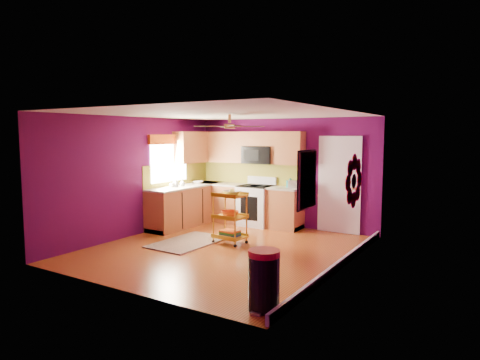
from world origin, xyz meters
The scene contains 18 objects.
ground centered at (0.00, 0.00, 0.00)m, with size 5.00×5.00×0.00m, color brown.
room_envelope centered at (0.03, 0.00, 1.63)m, with size 4.54×5.04×2.52m.
lower_cabinets centered at (-1.35, 1.82, 0.43)m, with size 2.81×2.31×0.94m.
electric_range centered at (-0.55, 2.17, 0.48)m, with size 0.76×0.66×1.13m.
upper_cabinetry centered at (-1.24, 2.17, 1.80)m, with size 2.80×2.30×1.26m.
left_window centered at (-2.22, 1.05, 1.74)m, with size 0.08×1.35×1.08m.
panel_door centered at (1.35, 2.47, 1.02)m, with size 0.95×0.11×2.15m.
right_wall_art centered at (2.23, -0.34, 1.44)m, with size 0.04×2.74×1.04m.
ceiling_fan centered at (0.00, 0.20, 2.29)m, with size 1.01×1.01×0.26m.
shag_rug centered at (-0.87, 0.03, 0.01)m, with size 0.96×1.57×0.02m, color black.
rolling_cart centered at (-0.13, 0.42, 0.56)m, with size 0.64×0.49×1.09m.
trash_can centered at (1.96, -2.04, 0.37)m, with size 0.43×0.45×0.74m.
teal_kettle centered at (0.28, 2.26, 1.02)m, with size 0.18×0.18×0.21m.
toaster centered at (0.40, 2.19, 1.03)m, with size 0.22×0.15×0.18m, color beige.
soap_bottle_a centered at (-1.98, 0.98, 1.04)m, with size 0.09×0.09×0.20m, color #EA3F72.
soap_bottle_b centered at (-1.97, 1.20, 1.02)m, with size 0.13×0.13×0.16m, color white.
counter_dish centered at (-1.99, 1.84, 0.97)m, with size 0.24×0.24×0.06m, color white.
counter_cup centered at (-2.03, 0.91, 0.99)m, with size 0.12×0.12×0.09m, color white.
Camera 1 is at (4.35, -6.46, 2.12)m, focal length 32.00 mm.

